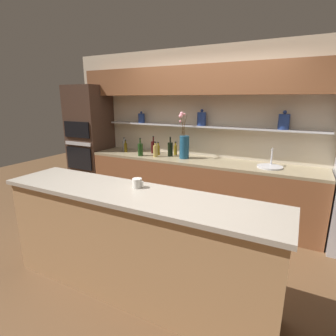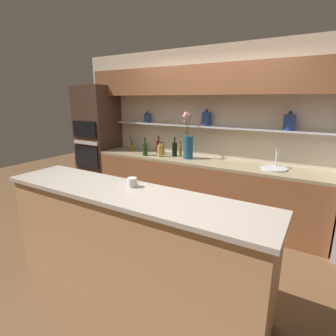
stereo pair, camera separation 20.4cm
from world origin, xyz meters
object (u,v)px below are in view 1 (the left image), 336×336
Objects in this scene: flower_vase at (184,145)px; bottle_spirit_3 at (124,145)px; oven_tower at (91,142)px; bottle_wine_5 at (153,147)px; bottle_spirit_1 at (155,151)px; bottle_oil_0 at (126,147)px; bottle_wine_7 at (170,149)px; bottle_wine_4 at (140,149)px; coffee_mug at (137,183)px; bottle_oil_6 at (175,150)px; bottle_oil_2 at (158,150)px; sink_fixture at (270,166)px.

flower_vase is 2.98× the size of bottle_spirit_3.
bottle_wine_5 is at bearing 5.73° from oven_tower.
oven_tower is 1.48m from bottle_spirit_1.
bottle_wine_7 reaches higher than bottle_oil_0.
bottle_oil_0 is at bearing -41.30° from bottle_spirit_3.
bottle_wine_4 is at bearing -19.81° from bottle_oil_0.
bottle_wine_7 reaches higher than coffee_mug.
flower_vase is 1.20m from bottle_spirit_3.
bottle_spirit_1 is 0.76× the size of bottle_wine_7.
bottle_wine_5 is at bearing -175.55° from bottle_oil_6.
oven_tower is 9.46× the size of bottle_oil_2.
bottle_spirit_1 is 0.75m from bottle_spirit_3.
flower_vase is 6.59× the size of coffee_mug.
bottle_oil_0 is 0.10m from bottle_spirit_3.
bottle_spirit_1 reaches higher than coffee_mug.
bottle_spirit_3 is at bearing 177.91° from bottle_oil_2.
bottle_wine_5 is at bearing 16.91° from bottle_oil_0.
oven_tower is 2.84m from coffee_mug.
oven_tower is 7.05× the size of bottle_wine_4.
flower_vase is 0.73m from bottle_wine_4.
bottle_oil_6 is at bearing 74.65° from bottle_wine_7.
bottle_spirit_3 is at bearing 179.03° from sink_fixture.
bottle_spirit_1 is at bearing 10.64° from bottle_wine_4.
flower_vase reaches higher than bottle_oil_2.
bottle_oil_6 reaches higher than bottle_oil_2.
bottle_spirit_1 is 1.09× the size of bottle_oil_6.
bottle_wine_5 is (-0.63, 0.13, -0.10)m from flower_vase.
sink_fixture is at bearing -0.97° from bottle_spirit_3.
bottle_wine_5 reaches higher than coffee_mug.
bottle_oil_6 is 2.03× the size of coffee_mug.
bottle_wine_5 is at bearing 116.25° from coffee_mug.
bottle_wine_7 is (0.19, 0.15, 0.02)m from bottle_spirit_1.
bottle_wine_5 is at bearing 167.97° from flower_vase.
bottle_wine_4 reaches higher than sink_fixture.
coffee_mug is (1.41, -1.75, 0.06)m from bottle_oil_0.
oven_tower is at bearing 141.77° from coffee_mug.
bottle_oil_0 is at bearing 171.64° from bottle_spirit_1.
coffee_mug is (-0.98, -1.77, 0.12)m from sink_fixture.
bottle_spirit_1 is (-1.73, -0.12, 0.08)m from sink_fixture.
flower_vase is at bearing -2.77° from bottle_spirit_3.
bottle_wine_4 is at bearing -156.32° from bottle_wine_7.
bottle_oil_2 is 2.00× the size of coffee_mug.
oven_tower is at bearing -174.27° from bottle_wine_5.
bottle_oil_6 is at bearing 27.89° from bottle_oil_2.
bottle_wine_5 is 0.93× the size of bottle_wine_7.
bottle_spirit_1 is 2.21× the size of coffee_mug.
coffee_mug is at bearing -57.76° from bottle_wine_4.
coffee_mug is at bearing -118.83° from sink_fixture.
flower_vase is 2.13× the size of sink_fixture.
coffee_mug is (1.49, -1.81, 0.04)m from bottle_spirit_3.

